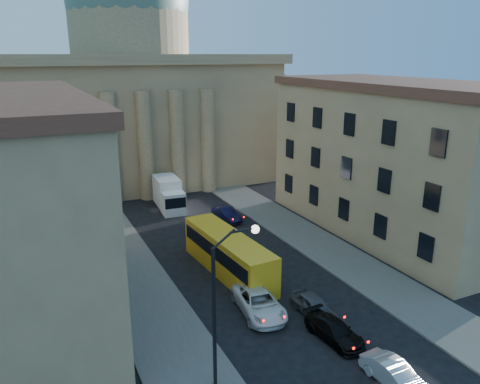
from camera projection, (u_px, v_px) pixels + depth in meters
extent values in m
cube|color=#53504B|center=(149.00, 303.00, 33.19)|extent=(5.00, 60.00, 0.15)
cube|color=#53504B|center=(343.00, 259.00, 40.18)|extent=(5.00, 60.00, 0.15)
cube|color=#78614A|center=(135.00, 119.00, 67.34)|extent=(34.00, 26.00, 16.00)
cube|color=#78614A|center=(131.00, 59.00, 64.95)|extent=(35.50, 27.50, 1.20)
cylinder|color=#78614A|center=(130.00, 31.00, 63.93)|extent=(16.00, 16.00, 8.00)
sphere|color=#4F6C60|center=(128.00, 0.00, 62.79)|extent=(16.40, 16.40, 16.40)
cube|color=#78614A|center=(269.00, 129.00, 74.95)|extent=(13.00, 13.00, 11.00)
cone|color=brown|center=(270.00, 81.00, 72.82)|extent=(26.02, 26.02, 4.00)
cylinder|color=#78614A|center=(111.00, 149.00, 53.87)|extent=(1.80, 1.80, 13.00)
cylinder|color=#78614A|center=(145.00, 146.00, 55.51)|extent=(1.80, 1.80, 13.00)
cylinder|color=#78614A|center=(177.00, 144.00, 57.16)|extent=(1.80, 1.80, 13.00)
cylinder|color=#78614A|center=(208.00, 141.00, 58.80)|extent=(1.80, 1.80, 13.00)
cube|color=tan|center=(2.00, 211.00, 31.19)|extent=(11.00, 26.00, 14.00)
cube|color=tan|center=(393.00, 162.00, 45.17)|extent=(11.00, 26.00, 14.00)
cube|color=brown|center=(400.00, 85.00, 43.09)|extent=(11.60, 26.60, 0.80)
cylinder|color=black|center=(214.00, 321.00, 23.83)|extent=(0.20, 0.20, 8.00)
cylinder|color=black|center=(223.00, 240.00, 22.81)|extent=(1.30, 0.12, 0.96)
cylinder|color=black|center=(242.00, 231.00, 23.14)|extent=(1.30, 0.12, 0.12)
sphere|color=white|center=(255.00, 229.00, 23.46)|extent=(0.44, 0.44, 0.44)
imported|color=#B4B7BC|center=(394.00, 374.00, 24.91)|extent=(1.70, 4.08, 1.31)
imported|color=white|center=(259.00, 303.00, 31.86)|extent=(3.20, 5.80, 1.54)
imported|color=black|center=(334.00, 330.00, 28.89)|extent=(2.24, 4.56, 1.28)
imported|color=#4D4C52|center=(314.00, 306.00, 31.60)|extent=(1.72, 4.08, 1.38)
imported|color=black|center=(226.00, 214.00, 49.62)|extent=(1.94, 4.44, 1.42)
cube|color=yellow|center=(228.00, 254.00, 37.54)|extent=(3.36, 11.47, 3.19)
cube|color=black|center=(228.00, 248.00, 37.39)|extent=(3.38, 10.86, 1.13)
cylinder|color=black|center=(242.00, 291.00, 33.92)|extent=(0.38, 1.05, 1.03)
cylinder|color=black|center=(266.00, 285.00, 34.89)|extent=(0.38, 1.05, 1.03)
cylinder|color=black|center=(196.00, 251.00, 40.80)|extent=(0.38, 1.05, 1.03)
cylinder|color=black|center=(217.00, 246.00, 41.77)|extent=(0.38, 1.05, 1.03)
cube|color=white|center=(173.00, 203.00, 51.59)|extent=(2.57, 2.67, 2.51)
cube|color=black|center=(176.00, 203.00, 50.43)|extent=(2.30, 0.29, 1.15)
cube|color=white|center=(167.00, 191.00, 53.94)|extent=(2.81, 4.55, 3.24)
cylinder|color=black|center=(165.00, 212.00, 51.07)|extent=(0.36, 0.96, 0.94)
cylinder|color=black|center=(183.00, 210.00, 51.80)|extent=(0.36, 0.96, 0.94)
cylinder|color=black|center=(157.00, 201.00, 54.80)|extent=(0.36, 0.96, 0.94)
cylinder|color=black|center=(174.00, 199.00, 55.53)|extent=(0.36, 0.96, 0.94)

